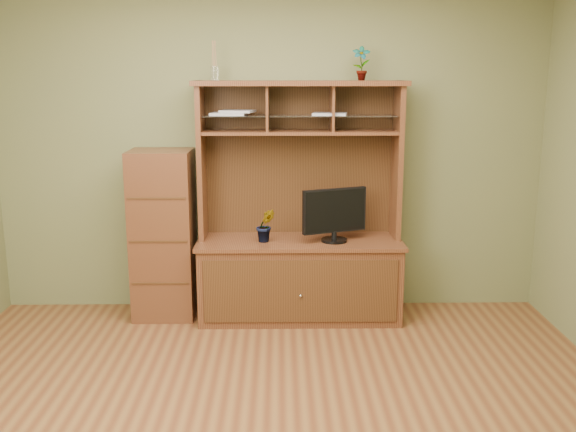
{
  "coord_description": "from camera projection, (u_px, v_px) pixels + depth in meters",
  "views": [
    {
      "loc": [
        0.08,
        -3.27,
        1.95
      ],
      "look_at": [
        0.14,
        1.2,
        0.96
      ],
      "focal_mm": 40.0,
      "sensor_mm": 36.0,
      "label": 1
    }
  ],
  "objects": [
    {
      "name": "room",
      "position": [
        265.0,
        192.0,
        3.32
      ],
      "size": [
        4.54,
        4.04,
        2.74
      ],
      "color": "#5D311A",
      "rests_on": "ground"
    },
    {
      "name": "media_hutch",
      "position": [
        299.0,
        254.0,
        5.19
      ],
      "size": [
        1.66,
        0.61,
        1.9
      ],
      "color": "#432113",
      "rests_on": "room"
    },
    {
      "name": "monitor",
      "position": [
        334.0,
        214.0,
        5.04
      ],
      "size": [
        0.51,
        0.24,
        0.42
      ],
      "rotation": [
        0.0,
        0.0,
        0.38
      ],
      "color": "black",
      "rests_on": "media_hutch"
    },
    {
      "name": "orchid_plant",
      "position": [
        266.0,
        225.0,
        5.05
      ],
      "size": [
        0.16,
        0.14,
        0.27
      ],
      "primitive_type": "imported",
      "rotation": [
        0.0,
        0.0,
        0.17
      ],
      "color": "#2F6021",
      "rests_on": "media_hutch"
    },
    {
      "name": "top_plant",
      "position": [
        361.0,
        63.0,
        4.95
      ],
      "size": [
        0.15,
        0.11,
        0.26
      ],
      "primitive_type": "imported",
      "rotation": [
        0.0,
        0.0,
        -0.15
      ],
      "color": "#396F27",
      "rests_on": "media_hutch"
    },
    {
      "name": "reed_diffuser",
      "position": [
        214.0,
        65.0,
        4.93
      ],
      "size": [
        0.06,
        0.06,
        0.3
      ],
      "color": "silver",
      "rests_on": "media_hutch"
    },
    {
      "name": "magazines",
      "position": [
        264.0,
        113.0,
        5.02
      ],
      "size": [
        1.08,
        0.25,
        0.04
      ],
      "color": "silver",
      "rests_on": "media_hutch"
    },
    {
      "name": "side_cabinet",
      "position": [
        163.0,
        234.0,
        5.17
      ],
      "size": [
        0.49,
        0.44,
        1.36
      ],
      "color": "#432113",
      "rests_on": "room"
    }
  ]
}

